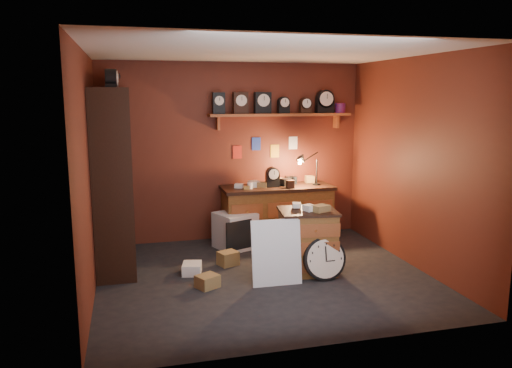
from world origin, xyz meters
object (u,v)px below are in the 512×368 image
object	(u,v)px
low_cabinet	(308,239)
shelving_unit	(111,170)
workbench	(277,210)
big_round_clock	(325,259)

from	to	relation	value
low_cabinet	shelving_unit	bearing A→B (deg)	166.05
shelving_unit	low_cabinet	distance (m)	2.67
workbench	big_round_clock	xyz separation A→B (m)	(0.07, -1.75, -0.21)
low_cabinet	big_round_clock	world-z (taller)	low_cabinet
workbench	big_round_clock	world-z (taller)	workbench
low_cabinet	workbench	bearing A→B (deg)	96.38
shelving_unit	big_round_clock	distance (m)	2.94
workbench	low_cabinet	world-z (taller)	workbench
workbench	big_round_clock	bearing A→B (deg)	-87.65
low_cabinet	big_round_clock	xyz separation A→B (m)	(0.11, -0.30, -0.17)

